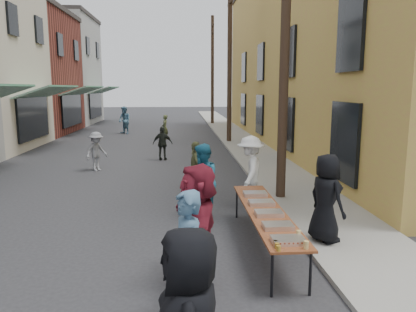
{
  "coord_description": "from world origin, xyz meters",
  "views": [
    {
      "loc": [
        1.54,
        -7.78,
        3.07
      ],
      "look_at": [
        2.26,
        2.76,
        1.3
      ],
      "focal_mm": 35.0,
      "sensor_mm": 36.0,
      "label": 1
    }
  ],
  "objects": [
    {
      "name": "catering_tray_sausage",
      "position": [
        3.16,
        -2.02,
        0.79
      ],
      "size": [
        0.5,
        0.33,
        0.08
      ],
      "primitive_type": "cube",
      "color": "maroon",
      "rests_on": "serving_table"
    },
    {
      "name": "passerby_left",
      "position": [
        -1.61,
        7.46,
        0.73
      ],
      "size": [
        1.02,
        1.08,
        1.46
      ],
      "primitive_type": "imported",
      "rotation": [
        0.0,
        0.0,
        0.89
      ],
      "color": "gray",
      "rests_on": "ground"
    },
    {
      "name": "utility_pole_near",
      "position": [
        4.3,
        3.0,
        4.5
      ],
      "size": [
        0.26,
        0.26,
        9.0
      ],
      "primitive_type": "cylinder",
      "color": "#2D2116",
      "rests_on": "ground"
    },
    {
      "name": "condiment_jar_b",
      "position": [
        2.94,
        -2.22,
        0.79
      ],
      "size": [
        0.07,
        0.07,
        0.08
      ],
      "primitive_type": "cylinder",
      "color": "#A57F26",
      "rests_on": "serving_table"
    },
    {
      "name": "catering_tray_foil_b",
      "position": [
        3.16,
        -1.37,
        0.79
      ],
      "size": [
        0.5,
        0.33,
        0.08
      ],
      "primitive_type": "cube",
      "color": "#B2B2B7",
      "rests_on": "serving_table"
    },
    {
      "name": "catering_tray_buns_end",
      "position": [
        3.16,
        0.73,
        0.79
      ],
      "size": [
        0.5,
        0.33,
        0.08
      ],
      "primitive_type": "cube",
      "color": "tan",
      "rests_on": "serving_table"
    },
    {
      "name": "guest_front_e",
      "position": [
        1.97,
        3.65,
        0.79
      ],
      "size": [
        0.46,
        0.95,
        1.57
      ],
      "primitive_type": "imported",
      "rotation": [
        0.0,
        0.0,
        -1.48
      ],
      "color": "#62663B",
      "rests_on": "ground"
    },
    {
      "name": "guest_queue_back",
      "position": [
        1.8,
        -1.82,
        0.98
      ],
      "size": [
        0.72,
        1.86,
        1.96
      ],
      "primitive_type": "imported",
      "rotation": [
        0.0,
        0.0,
        -1.49
      ],
      "color": "maroon",
      "rests_on": "ground"
    },
    {
      "name": "serving_table",
      "position": [
        3.16,
        -0.37,
        0.71
      ],
      "size": [
        0.7,
        4.0,
        0.75
      ],
      "color": "#5F3116",
      "rests_on": "ground"
    },
    {
      "name": "condiment_jar_a",
      "position": [
        2.94,
        -2.32,
        0.79
      ],
      "size": [
        0.07,
        0.07,
        0.08
      ],
      "primitive_type": "cylinder",
      "color": "#A57F26",
      "rests_on": "serving_table"
    },
    {
      "name": "passerby_mid",
      "position": [
        0.78,
        9.55,
        0.73
      ],
      "size": [
        0.9,
        0.49,
        1.45
      ],
      "primitive_type": "imported",
      "rotation": [
        0.0,
        0.0,
        2.98
      ],
      "color": "black",
      "rests_on": "ground"
    },
    {
      "name": "cup_stack",
      "position": [
        3.36,
        -2.27,
        0.81
      ],
      "size": [
        0.08,
        0.08,
        0.12
      ],
      "primitive_type": "cylinder",
      "color": "tan",
      "rests_on": "serving_table"
    },
    {
      "name": "catering_tray_buns",
      "position": [
        3.16,
        -0.67,
        0.79
      ],
      "size": [
        0.5,
        0.33,
        0.08
      ],
      "primitive_type": "cube",
      "color": "tan",
      "rests_on": "serving_table"
    },
    {
      "name": "condiment_jar_c",
      "position": [
        2.94,
        -2.12,
        0.79
      ],
      "size": [
        0.07,
        0.07,
        0.08
      ],
      "primitive_type": "cylinder",
      "color": "#A57F26",
      "rests_on": "serving_table"
    },
    {
      "name": "server",
      "position": [
        4.35,
        -0.34,
        0.97
      ],
      "size": [
        0.83,
        0.99,
        1.73
      ],
      "primitive_type": "imported",
      "rotation": [
        0.0,
        0.0,
        1.96
      ],
      "color": "black",
      "rests_on": "sidewalk"
    },
    {
      "name": "passerby_far",
      "position": [
        -2.21,
        19.93,
        0.93
      ],
      "size": [
        1.14,
        1.13,
        1.86
      ],
      "primitive_type": "imported",
      "rotation": [
        0.0,
        0.0,
        5.53
      ],
      "color": "teal",
      "rests_on": "ground"
    },
    {
      "name": "catering_tray_foil_d",
      "position": [
        3.16,
        0.03,
        0.79
      ],
      "size": [
        0.5,
        0.33,
        0.08
      ],
      "primitive_type": "cube",
      "color": "#B2B2B7",
      "rests_on": "serving_table"
    },
    {
      "name": "utility_pole_mid",
      "position": [
        4.3,
        15.0,
        4.5
      ],
      "size": [
        0.26,
        0.26,
        9.0
      ],
      "primitive_type": "cylinder",
      "color": "#2D2116",
      "rests_on": "ground"
    },
    {
      "name": "guest_front_b",
      "position": [
        1.6,
        -2.93,
        0.92
      ],
      "size": [
        0.63,
        0.77,
        1.83
      ],
      "primitive_type": "imported",
      "rotation": [
        0.0,
        0.0,
        -1.24
      ],
      "color": "#436683",
      "rests_on": "ground"
    },
    {
      "name": "passerby_right",
      "position": [
        0.62,
        16.47,
        0.75
      ],
      "size": [
        0.4,
        0.57,
        1.51
      ],
      "primitive_type": "imported",
      "rotation": [
        0.0,
        0.0,
        4.65
      ],
      "color": "#495430",
      "rests_on": "ground"
    },
    {
      "name": "utility_pole_far",
      "position": [
        4.3,
        27.0,
        4.5
      ],
      "size": [
        0.26,
        0.26,
        9.0
      ],
      "primitive_type": "cylinder",
      "color": "#2D2116",
      "rests_on": "ground"
    },
    {
      "name": "guest_front_c",
      "position": [
        2.04,
        1.48,
        0.9
      ],
      "size": [
        0.72,
        0.91,
        1.8
      ],
      "primitive_type": "imported",
      "rotation": [
        0.0,
        0.0,
        -1.52
      ],
      "color": "#216989",
      "rests_on": "ground"
    },
    {
      "name": "sidewalk",
      "position": [
        5.0,
        15.0,
        0.05
      ],
      "size": [
        2.2,
        60.0,
        0.1
      ],
      "primitive_type": "cube",
      "color": "gray",
      "rests_on": "ground"
    },
    {
      "name": "ground",
      "position": [
        0.0,
        0.0,
        0.0
      ],
      "size": [
        120.0,
        120.0,
        0.0
      ],
      "primitive_type": "plane",
      "color": "#28282B",
      "rests_on": "ground"
    },
    {
      "name": "building_ochre",
      "position": [
        11.1,
        14.0,
        5.0
      ],
      "size": [
        10.0,
        28.0,
        10.0
      ],
      "primitive_type": "cube",
      "color": "gold",
      "rests_on": "ground"
    },
    {
      "name": "guest_front_d",
      "position": [
        3.34,
        2.43,
        0.93
      ],
      "size": [
        1.0,
        1.35,
        1.86
      ],
      "primitive_type": "imported",
      "rotation": [
        0.0,
        0.0,
        -1.85
      ],
      "color": "white",
      "rests_on": "ground"
    }
  ]
}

